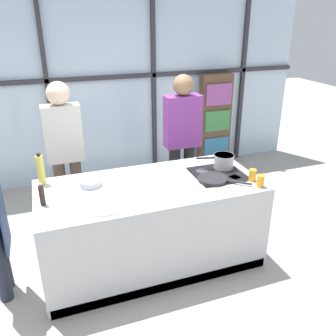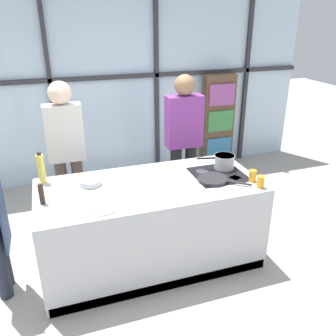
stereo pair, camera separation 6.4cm
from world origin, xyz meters
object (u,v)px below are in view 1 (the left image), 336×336
at_px(frying_pan, 214,179).
at_px(juice_glass_near, 261,181).
at_px(white_plate, 105,209).
at_px(oil_bottle, 41,170).
at_px(spectator_center_left, 182,136).
at_px(pepper_grinder, 42,195).
at_px(mixing_bowl, 90,183).
at_px(juice_glass_far, 252,175).
at_px(saucepan, 223,161).
at_px(spectator_far_left, 65,148).

height_order(frying_pan, juice_glass_near, juice_glass_near).
relative_size(white_plate, oil_bottle, 0.76).
xyz_separation_m(spectator_center_left, white_plate, (-1.20, -1.24, -0.11)).
xyz_separation_m(frying_pan, pepper_grinder, (-1.59, 0.07, 0.08)).
bearing_deg(mixing_bowl, frying_pan, -14.79).
distance_m(mixing_bowl, pepper_grinder, 0.50).
bearing_deg(juice_glass_near, juice_glass_far, 90.00).
bearing_deg(spectator_center_left, juice_glass_far, 102.92).
xyz_separation_m(white_plate, mixing_bowl, (-0.04, 0.50, 0.02)).
distance_m(white_plate, oil_bottle, 0.85).
xyz_separation_m(saucepan, white_plate, (-1.35, -0.45, -0.07)).
distance_m(frying_pan, mixing_bowl, 1.19).
distance_m(spectator_center_left, pepper_grinder, 1.94).
bearing_deg(spectator_far_left, white_plate, 99.16).
bearing_deg(white_plate, spectator_center_left, 45.95).
relative_size(spectator_far_left, saucepan, 4.43).
relative_size(frying_pan, juice_glass_far, 3.82).
height_order(white_plate, oil_bottle, oil_bottle).
bearing_deg(white_plate, frying_pan, 9.95).
bearing_deg(juice_glass_far, spectator_center_left, 102.92).
relative_size(pepper_grinder, juice_glass_far, 1.81).
distance_m(frying_pan, juice_glass_far, 0.38).
height_order(frying_pan, white_plate, frying_pan).
distance_m(oil_bottle, pepper_grinder, 0.44).
xyz_separation_m(spectator_center_left, frying_pan, (-0.09, -1.05, -0.10)).
bearing_deg(frying_pan, juice_glass_far, -18.96).
height_order(spectator_center_left, juice_glass_near, spectator_center_left).
xyz_separation_m(white_plate, pepper_grinder, (-0.48, 0.26, 0.09)).
height_order(white_plate, pepper_grinder, pepper_grinder).
relative_size(spectator_far_left, juice_glass_far, 15.06).
xyz_separation_m(spectator_far_left, spectator_center_left, (1.40, 0.00, -0.02)).
distance_m(frying_pan, oil_bottle, 1.66).
distance_m(spectator_center_left, white_plate, 1.73).
distance_m(frying_pan, juice_glass_near, 0.45).
bearing_deg(juice_glass_far, pepper_grinder, 174.47).
bearing_deg(juice_glass_far, frying_pan, 161.04).
bearing_deg(juice_glass_near, mixing_bowl, 159.41).
xyz_separation_m(frying_pan, juice_glass_far, (0.36, -0.12, 0.04)).
bearing_deg(mixing_bowl, oil_bottle, 155.48).
relative_size(spectator_far_left, juice_glass_near, 15.06).
distance_m(saucepan, juice_glass_far, 0.40).
height_order(frying_pan, oil_bottle, oil_bottle).
distance_m(spectator_center_left, mixing_bowl, 1.45).
bearing_deg(pepper_grinder, saucepan, 5.94).
bearing_deg(frying_pan, spectator_far_left, 141.41).
height_order(spectator_far_left, spectator_center_left, spectator_far_left).
height_order(frying_pan, pepper_grinder, pepper_grinder).
relative_size(spectator_center_left, frying_pan, 3.93).
distance_m(saucepan, juice_glass_near, 0.53).
height_order(spectator_far_left, white_plate, spectator_far_left).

